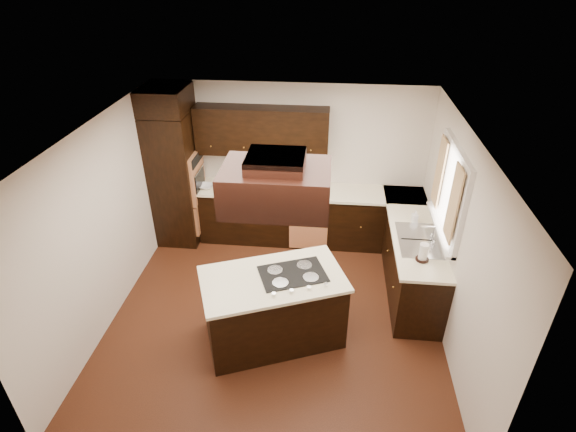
% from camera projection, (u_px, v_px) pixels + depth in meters
% --- Properties ---
extents(floor, '(4.20, 4.20, 0.02)m').
position_uv_depth(floor, '(276.00, 314.00, 5.96)').
color(floor, '#5E2D18').
rests_on(floor, ground).
extents(ceiling, '(4.20, 4.20, 0.02)m').
position_uv_depth(ceiling, '(273.00, 133.00, 4.66)').
color(ceiling, white).
rests_on(ceiling, ground).
extents(wall_back, '(4.20, 0.02, 2.50)m').
position_uv_depth(wall_back, '(291.00, 162.00, 7.11)').
color(wall_back, beige).
rests_on(wall_back, ground).
extents(wall_front, '(4.20, 0.02, 2.50)m').
position_uv_depth(wall_front, '(240.00, 381.00, 3.51)').
color(wall_front, beige).
rests_on(wall_front, ground).
extents(wall_left, '(0.02, 4.20, 2.50)m').
position_uv_depth(wall_left, '(104.00, 225.00, 5.49)').
color(wall_left, beige).
rests_on(wall_left, ground).
extents(wall_right, '(0.02, 4.20, 2.50)m').
position_uv_depth(wall_right, '(457.00, 244.00, 5.13)').
color(wall_right, beige).
rests_on(wall_right, ground).
extents(oven_column, '(0.65, 0.75, 2.12)m').
position_uv_depth(oven_column, '(176.00, 179.00, 7.02)').
color(oven_column, black).
rests_on(oven_column, floor).
extents(wall_oven_face, '(0.05, 0.62, 0.78)m').
position_uv_depth(wall_oven_face, '(197.00, 176.00, 6.96)').
color(wall_oven_face, '#D98856').
rests_on(wall_oven_face, oven_column).
extents(base_cabinets_back, '(2.93, 0.60, 0.88)m').
position_uv_depth(base_cabinets_back, '(291.00, 216.00, 7.26)').
color(base_cabinets_back, black).
rests_on(base_cabinets_back, floor).
extents(base_cabinets_right, '(0.60, 2.40, 0.88)m').
position_uv_depth(base_cabinets_right, '(410.00, 254.00, 6.34)').
color(base_cabinets_right, black).
rests_on(base_cabinets_right, floor).
extents(countertop_back, '(2.93, 0.63, 0.04)m').
position_uv_depth(countertop_back, '(292.00, 191.00, 7.01)').
color(countertop_back, '#FFF5CF').
rests_on(countertop_back, base_cabinets_back).
extents(countertop_right, '(0.63, 2.40, 0.04)m').
position_uv_depth(countertop_right, '(413.00, 227.00, 6.10)').
color(countertop_right, '#FFF5CF').
rests_on(countertop_right, base_cabinets_right).
extents(upper_cabinets, '(2.00, 0.34, 0.72)m').
position_uv_depth(upper_cabinets, '(262.00, 131.00, 6.71)').
color(upper_cabinets, black).
rests_on(upper_cabinets, wall_back).
extents(dishwasher_front, '(0.60, 0.05, 0.72)m').
position_uv_depth(dishwasher_front, '(308.00, 229.00, 7.00)').
color(dishwasher_front, '#D98856').
rests_on(dishwasher_front, floor).
extents(window_frame, '(0.06, 1.32, 1.12)m').
position_uv_depth(window_frame, '(450.00, 191.00, 5.40)').
color(window_frame, white).
rests_on(window_frame, wall_right).
extents(window_pane, '(0.00, 1.20, 1.00)m').
position_uv_depth(window_pane, '(453.00, 191.00, 5.39)').
color(window_pane, white).
rests_on(window_pane, wall_right).
extents(curtain_left, '(0.02, 0.34, 0.90)m').
position_uv_depth(curtain_left, '(453.00, 204.00, 5.02)').
color(curtain_left, '#F6E5B8').
rests_on(curtain_left, wall_right).
extents(curtain_right, '(0.02, 0.34, 0.90)m').
position_uv_depth(curtain_right, '(439.00, 172.00, 5.73)').
color(curtain_right, '#F6E5B8').
rests_on(curtain_right, wall_right).
extents(sink_rim, '(0.52, 0.84, 0.01)m').
position_uv_depth(sink_rim, '(418.00, 240.00, 5.79)').
color(sink_rim, silver).
rests_on(sink_rim, countertop_right).
extents(island, '(1.78, 1.38, 0.88)m').
position_uv_depth(island, '(273.00, 309.00, 5.38)').
color(island, black).
rests_on(island, floor).
extents(island_top, '(1.86, 1.45, 0.04)m').
position_uv_depth(island_top, '(273.00, 279.00, 5.14)').
color(island_top, '#FFF5CF').
rests_on(island_top, island).
extents(cooktop, '(0.87, 0.74, 0.01)m').
position_uv_depth(cooktop, '(293.00, 274.00, 5.18)').
color(cooktop, black).
rests_on(cooktop, island_top).
extents(range_hood, '(1.05, 0.72, 0.42)m').
position_uv_depth(range_hood, '(276.00, 187.00, 4.36)').
color(range_hood, black).
rests_on(range_hood, ceiling).
extents(hood_duct, '(0.55, 0.50, 0.13)m').
position_uv_depth(hood_duct, '(276.00, 161.00, 4.22)').
color(hood_duct, black).
rests_on(hood_duct, ceiling).
extents(blender_base, '(0.15, 0.15, 0.10)m').
position_uv_depth(blender_base, '(229.00, 184.00, 7.07)').
color(blender_base, silver).
rests_on(blender_base, countertop_back).
extents(blender_pitcher, '(0.13, 0.13, 0.26)m').
position_uv_depth(blender_pitcher, '(228.00, 173.00, 6.97)').
color(blender_pitcher, silver).
rests_on(blender_pitcher, blender_base).
extents(spice_rack, '(0.33, 0.14, 0.27)m').
position_uv_depth(spice_rack, '(238.00, 182.00, 6.93)').
color(spice_rack, black).
rests_on(spice_rack, countertop_back).
extents(mixing_bowl, '(0.25, 0.25, 0.06)m').
position_uv_depth(mixing_bowl, '(206.00, 187.00, 7.03)').
color(mixing_bowl, white).
rests_on(mixing_bowl, countertop_back).
extents(soap_bottle, '(0.09, 0.09, 0.17)m').
position_uv_depth(soap_bottle, '(415.00, 216.00, 6.14)').
color(soap_bottle, white).
rests_on(soap_bottle, countertop_right).
extents(paper_towel, '(0.12, 0.12, 0.23)m').
position_uv_depth(paper_towel, '(423.00, 252.00, 5.36)').
color(paper_towel, white).
rests_on(paper_towel, countertop_right).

